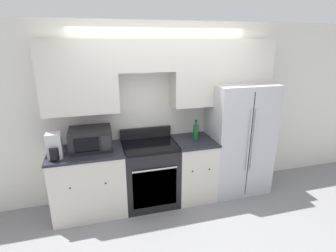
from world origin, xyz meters
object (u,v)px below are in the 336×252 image
(oven_range, at_px, (150,173))
(bottle, at_px, (196,131))
(refrigerator, at_px, (237,138))
(microwave, at_px, (91,139))

(oven_range, distance_m, bottle, 0.91)
(refrigerator, distance_m, bottle, 0.74)
(refrigerator, height_order, bottle, refrigerator)
(oven_range, relative_size, refrigerator, 0.63)
(microwave, distance_m, bottle, 1.50)
(refrigerator, bearing_deg, bottle, -178.69)
(refrigerator, relative_size, bottle, 5.90)
(oven_range, relative_size, bottle, 3.72)
(microwave, xyz_separation_m, bottle, (1.50, -0.02, -0.03))
(oven_range, height_order, refrigerator, refrigerator)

